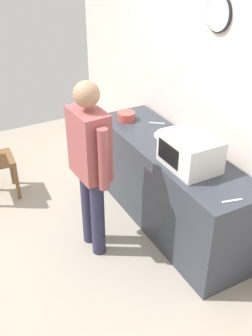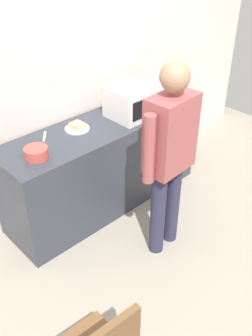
{
  "view_description": "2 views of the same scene",
  "coord_description": "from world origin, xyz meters",
  "px_view_note": "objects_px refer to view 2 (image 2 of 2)",
  "views": [
    {
      "loc": [
        2.84,
        -0.77,
        2.77
      ],
      "look_at": [
        -0.05,
        0.78,
        0.75
      ],
      "focal_mm": 42.85,
      "sensor_mm": 36.0,
      "label": 1
    },
    {
      "loc": [
        -1.97,
        -1.24,
        2.54
      ],
      "look_at": [
        -0.09,
        0.75,
        0.71
      ],
      "focal_mm": 40.61,
      "sensor_mm": 36.0,
      "label": 2
    }
  ],
  "objects_px": {
    "person_standing": "(169,151)",
    "spoon_utensil": "(175,98)",
    "salad_bowl": "(36,153)",
    "sandwich_plate": "(77,127)",
    "fork_utensil": "(45,136)",
    "microwave": "(135,100)"
  },
  "relations": [
    {
      "from": "fork_utensil",
      "to": "sandwich_plate",
      "type": "bearing_deg",
      "value": -16.7
    },
    {
      "from": "sandwich_plate",
      "to": "person_standing",
      "type": "height_order",
      "value": "person_standing"
    },
    {
      "from": "salad_bowl",
      "to": "spoon_utensil",
      "type": "height_order",
      "value": "salad_bowl"
    },
    {
      "from": "sandwich_plate",
      "to": "person_standing",
      "type": "xyz_separation_m",
      "value": [
        0.21,
        -0.92,
        0.07
      ]
    },
    {
      "from": "salad_bowl",
      "to": "person_standing",
      "type": "height_order",
      "value": "person_standing"
    },
    {
      "from": "microwave",
      "to": "person_standing",
      "type": "xyz_separation_m",
      "value": [
        -0.39,
        -0.79,
        -0.06
      ]
    },
    {
      "from": "sandwich_plate",
      "to": "microwave",
      "type": "bearing_deg",
      "value": -12.72
    },
    {
      "from": "microwave",
      "to": "sandwich_plate",
      "type": "height_order",
      "value": "microwave"
    },
    {
      "from": "person_standing",
      "to": "spoon_utensil",
      "type": "bearing_deg",
      "value": 38.37
    },
    {
      "from": "sandwich_plate",
      "to": "fork_utensil",
      "type": "bearing_deg",
      "value": 163.3
    },
    {
      "from": "salad_bowl",
      "to": "fork_utensil",
      "type": "xyz_separation_m",
      "value": [
        0.24,
        0.25,
        -0.04
      ]
    },
    {
      "from": "microwave",
      "to": "sandwich_plate",
      "type": "relative_size",
      "value": 2.22
    },
    {
      "from": "microwave",
      "to": "fork_utensil",
      "type": "bearing_deg",
      "value": 165.96
    },
    {
      "from": "spoon_utensil",
      "to": "person_standing",
      "type": "relative_size",
      "value": 0.1
    },
    {
      "from": "sandwich_plate",
      "to": "person_standing",
      "type": "bearing_deg",
      "value": -77.16
    },
    {
      "from": "sandwich_plate",
      "to": "fork_utensil",
      "type": "relative_size",
      "value": 1.33
    },
    {
      "from": "microwave",
      "to": "salad_bowl",
      "type": "relative_size",
      "value": 2.58
    },
    {
      "from": "sandwich_plate",
      "to": "spoon_utensil",
      "type": "xyz_separation_m",
      "value": [
        1.19,
        -0.15,
        -0.02
      ]
    },
    {
      "from": "microwave",
      "to": "person_standing",
      "type": "height_order",
      "value": "person_standing"
    },
    {
      "from": "spoon_utensil",
      "to": "person_standing",
      "type": "height_order",
      "value": "person_standing"
    },
    {
      "from": "fork_utensil",
      "to": "spoon_utensil",
      "type": "bearing_deg",
      "value": -8.99
    },
    {
      "from": "salad_bowl",
      "to": "sandwich_plate",
      "type": "bearing_deg",
      "value": 17.08
    }
  ]
}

